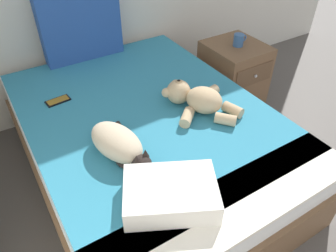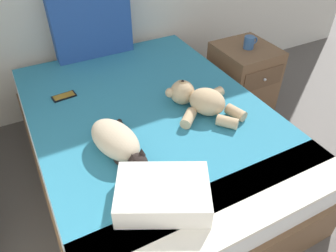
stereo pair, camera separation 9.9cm
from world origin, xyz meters
TOP-DOWN VIEW (x-y plane):
  - bed at (1.07, 2.79)m, footprint 1.41×1.91m
  - patterned_cushion at (1.01, 3.66)m, footprint 0.59×0.12m
  - cat at (0.77, 2.54)m, footprint 0.26×0.44m
  - teddy_bear at (1.34, 2.67)m, footprint 0.41×0.50m
  - cell_phone at (0.64, 3.18)m, footprint 0.15×0.09m
  - throw_pillow at (0.83, 2.15)m, footprint 0.48×0.43m
  - nightstand at (2.08, 3.13)m, footprint 0.43×0.49m
  - mug at (2.08, 3.12)m, footprint 0.12×0.08m

SIDE VIEW (x-z plane):
  - bed at x=1.07m, z-range 0.00..0.52m
  - nightstand at x=2.08m, z-range 0.00..0.57m
  - cell_phone at x=0.64m, z-range 0.52..0.53m
  - throw_pillow at x=0.83m, z-range 0.52..0.63m
  - teddy_bear at x=1.34m, z-range 0.51..0.67m
  - cat at x=0.77m, z-range 0.52..0.67m
  - mug at x=2.08m, z-range 0.57..0.66m
  - patterned_cushion at x=1.01m, z-range 0.52..1.06m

